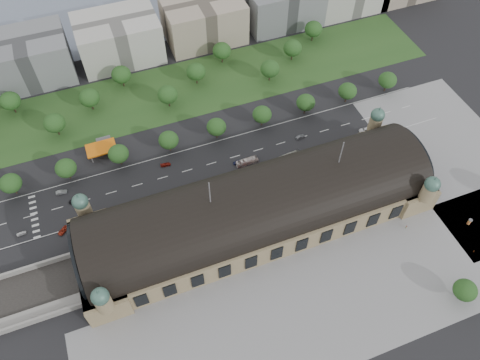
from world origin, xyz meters
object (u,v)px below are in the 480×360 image
object	(u,v)px
parked_car_3	(108,221)
bus_west	(246,171)
traffic_car_5	(300,137)
advertising_column	(470,222)
petrol_station	(103,145)
parked_car_5	(151,212)
bus_east	(288,158)
pedestrian_0	(406,227)
bus_mid	(247,161)
parked_car_0	(118,221)
traffic_car_0	(21,234)
traffic_car_4	(238,162)
parked_car_1	(63,231)
parked_car_6	(156,210)
traffic_car_6	(365,130)
traffic_car_1	(61,192)
parked_car_2	(126,211)
pedestrian_4	(467,294)
traffic_car_2	(74,201)
traffic_car_3	(166,165)
pedestrian_1	(474,251)
parked_car_4	(133,217)

from	to	relation	value
parked_car_3	bus_west	bearing A→B (deg)	61.16
bus_west	traffic_car_5	bearing A→B (deg)	-71.33
parked_car_3	advertising_column	world-z (taller)	advertising_column
petrol_station	parked_car_5	bearing A→B (deg)	-74.79
bus_east	pedestrian_0	xyz separation A→B (m)	(31.84, -52.69, -0.94)
traffic_car_5	bus_mid	bearing A→B (deg)	94.28
petrol_station	parked_car_0	distance (m)	44.13
traffic_car_0	bus_east	size ratio (longest dim) A/B	0.31
traffic_car_4	parked_car_3	bearing A→B (deg)	-81.28
parked_car_1	petrol_station	bearing A→B (deg)	108.06
parked_car_3	parked_car_6	xyz separation A→B (m)	(20.97, -1.83, 0.11)
parked_car_3	traffic_car_6	bearing A→B (deg)	60.91
advertising_column	traffic_car_1	bearing A→B (deg)	153.94
traffic_car_5	parked_car_3	size ratio (longest dim) A/B	1.17
parked_car_6	bus_west	bearing A→B (deg)	71.20
traffic_car_5	advertising_column	bearing A→B (deg)	-153.69
bus_mid	petrol_station	bearing A→B (deg)	59.99
parked_car_2	advertising_column	distance (m)	148.58
parked_car_6	pedestrian_4	size ratio (longest dim) A/B	2.93
parked_car_3	bus_east	size ratio (longest dim) A/B	0.31
traffic_car_2	advertising_column	distance (m)	173.01
traffic_car_4	parked_car_5	bearing A→B (deg)	-75.31
traffic_car_3	bus_east	distance (m)	58.01
traffic_car_4	advertising_column	xyz separation A→B (m)	(81.09, -67.25, 0.82)
bus_west	pedestrian_1	size ratio (longest dim) A/B	6.65
traffic_car_2	parked_car_1	bearing A→B (deg)	-26.46
traffic_car_1	bus_east	distance (m)	105.26
parked_car_6	petrol_station	bearing A→B (deg)	171.65
bus_east	parked_car_1	bearing A→B (deg)	85.19
traffic_car_0	parked_car_1	size ratio (longest dim) A/B	0.78
advertising_column	pedestrian_0	bearing A→B (deg)	163.63
parked_car_3	bus_mid	distance (m)	68.86
traffic_car_4	parked_car_1	xyz separation A→B (m)	(-82.84, -8.82, -0.07)
traffic_car_6	parked_car_5	xyz separation A→B (m)	(-112.54, -9.62, -0.07)
bus_west	bus_mid	size ratio (longest dim) A/B	0.99
parked_car_1	traffic_car_6	bearing A→B (deg)	52.22
traffic_car_5	pedestrian_1	bearing A→B (deg)	-161.42
bus_mid	parked_car_5	bearing A→B (deg)	100.79
traffic_car_3	pedestrian_0	size ratio (longest dim) A/B	2.80
parked_car_1	pedestrian_0	bearing A→B (deg)	29.84
pedestrian_1	parked_car_0	bearing A→B (deg)	93.36
petrol_station	traffic_car_4	size ratio (longest dim) A/B	3.05
parked_car_4	pedestrian_0	size ratio (longest dim) A/B	2.88
petrol_station	traffic_car_6	xyz separation A→B (m)	(124.59, -34.66, -2.14)
traffic_car_3	parked_car_5	world-z (taller)	parked_car_5
parked_car_2	pedestrian_4	xyz separation A→B (m)	(115.05, -85.29, 0.23)
traffic_car_1	traffic_car_3	size ratio (longest dim) A/B	1.02
traffic_car_6	advertising_column	size ratio (longest dim) A/B	1.88
pedestrian_0	traffic_car_3	bearing A→B (deg)	153.84
traffic_car_0	traffic_car_6	size ratio (longest dim) A/B	0.69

